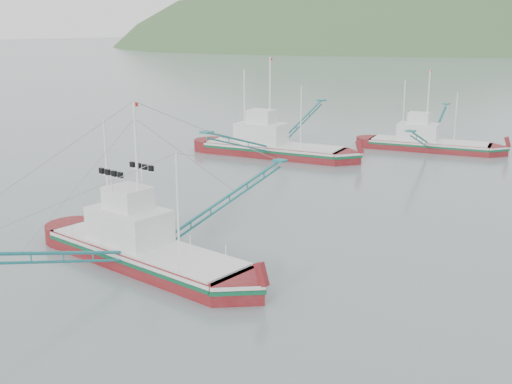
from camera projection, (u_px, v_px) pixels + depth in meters
The scene contains 5 objects.
ground at pixel (197, 265), 37.96m from camera, with size 1200.00×1200.00×0.00m, color slate.
main_boat at pixel (143, 240), 37.72m from camera, with size 14.41×25.66×10.39m.
bg_boat_far at pixel (429, 136), 72.46m from camera, with size 13.75×23.82×9.76m.
bg_boat_left at pixel (272, 139), 69.30m from camera, with size 15.94×27.87×11.36m.
headland_left at pixel (346, 47), 422.73m from camera, with size 448.00×308.00×210.00m, color #385C2F.
Camera 1 is at (23.58, -26.97, 13.72)m, focal length 45.00 mm.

